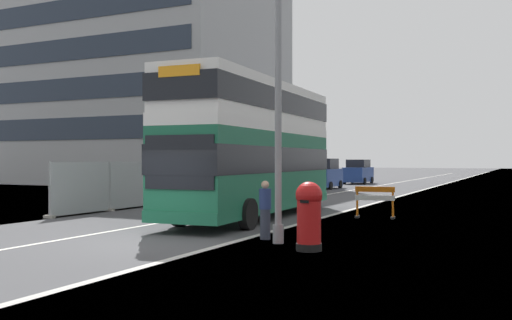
% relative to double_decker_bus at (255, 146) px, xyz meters
% --- Properties ---
extents(ground, '(140.00, 280.00, 0.10)m').
position_rel_double_decker_bus_xyz_m(ground, '(0.65, -7.07, -2.77)').
color(ground, '#424244').
extents(double_decker_bus, '(3.21, 11.62, 5.11)m').
position_rel_double_decker_bus_xyz_m(double_decker_bus, '(0.00, 0.00, 0.00)').
color(double_decker_bus, '#196042').
rests_on(double_decker_bus, ground).
extents(lamppost_foreground, '(0.29, 0.70, 8.65)m').
position_rel_double_decker_bus_xyz_m(lamppost_foreground, '(3.46, -5.70, 1.37)').
color(lamppost_foreground, gray).
rests_on(lamppost_foreground, ground).
extents(red_pillar_postbox, '(0.65, 0.65, 1.68)m').
position_rel_double_decker_bus_xyz_m(red_pillar_postbox, '(4.61, -6.49, -1.80)').
color(red_pillar_postbox, black).
rests_on(red_pillar_postbox, ground).
extents(roadworks_barrier, '(1.51, 0.63, 1.19)m').
position_rel_double_decker_bus_xyz_m(roadworks_barrier, '(4.15, 1.82, -1.98)').
color(roadworks_barrier, orange).
rests_on(roadworks_barrier, ground).
extents(construction_site_fence, '(0.44, 20.60, 2.16)m').
position_rel_double_decker_bus_xyz_m(construction_site_fence, '(-6.88, 6.67, -1.68)').
color(construction_site_fence, '#A8AAAD').
rests_on(construction_site_fence, ground).
extents(car_oncoming_near, '(1.90, 4.44, 2.22)m').
position_rel_double_decker_bus_xyz_m(car_oncoming_near, '(-4.24, 15.81, -1.68)').
color(car_oncoming_near, silver).
rests_on(car_oncoming_near, ground).
extents(car_receding_mid, '(1.90, 3.83, 2.28)m').
position_rel_double_decker_bus_xyz_m(car_receding_mid, '(-4.72, 21.82, -1.65)').
color(car_receding_mid, navy).
rests_on(car_receding_mid, ground).
extents(car_receding_far, '(2.03, 4.04, 2.20)m').
position_rel_double_decker_bus_xyz_m(car_receding_far, '(-4.91, 31.78, -1.68)').
color(car_receding_far, navy).
rests_on(car_receding_far, ground).
extents(bare_tree_far_verge_near, '(3.19, 2.50, 5.33)m').
position_rel_double_decker_bus_xyz_m(bare_tree_far_verge_near, '(-14.61, 27.66, -0.12)').
color(bare_tree_far_verge_near, '#4C3D2D').
rests_on(bare_tree_far_verge_near, ground).
extents(bare_tree_far_verge_mid, '(2.43, 3.63, 4.40)m').
position_rel_double_decker_bus_xyz_m(bare_tree_far_verge_mid, '(-11.02, 33.52, -0.22)').
color(bare_tree_far_verge_mid, '#4C3D2D').
rests_on(bare_tree_far_verge_mid, ground).
extents(pedestrian_at_kerb, '(0.34, 0.34, 1.63)m').
position_rel_double_decker_bus_xyz_m(pedestrian_at_kerb, '(2.81, -5.12, -1.90)').
color(pedestrian_at_kerb, '#2D3342').
rests_on(pedestrian_at_kerb, ground).
extents(backdrop_office_block, '(26.46, 17.89, 26.32)m').
position_rel_double_decker_bus_xyz_m(backdrop_office_block, '(-25.75, 25.61, 10.44)').
color(backdrop_office_block, '#9EA0A3').
rests_on(backdrop_office_block, ground).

